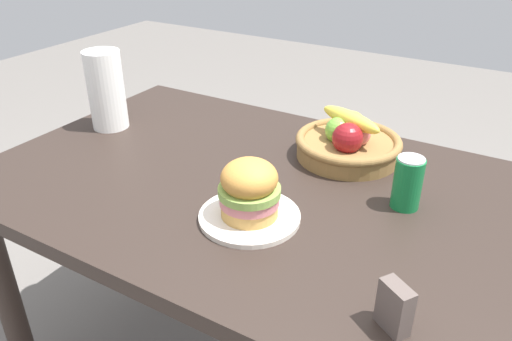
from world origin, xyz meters
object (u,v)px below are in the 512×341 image
(plate, at_px, (250,216))
(paper_towel_roll, at_px, (106,90))
(sandwich, at_px, (249,189))
(napkin_holder, at_px, (395,308))
(soda_can, at_px, (408,183))
(fruit_basket, at_px, (348,142))

(plate, height_order, paper_towel_roll, paper_towel_roll)
(sandwich, relative_size, napkin_holder, 1.53)
(soda_can, height_order, napkin_holder, soda_can)
(plate, distance_m, fruit_basket, 0.41)
(sandwich, bearing_deg, napkin_holder, -22.82)
(soda_can, distance_m, fruit_basket, 0.27)
(plate, bearing_deg, fruit_basket, 79.34)
(plate, relative_size, napkin_holder, 2.54)
(soda_can, bearing_deg, napkin_holder, -76.99)
(napkin_holder, bearing_deg, plate, -169.86)
(plate, relative_size, sandwich, 1.66)
(sandwich, relative_size, soda_can, 1.09)
(plate, distance_m, soda_can, 0.37)
(paper_towel_roll, bearing_deg, soda_can, 0.44)
(paper_towel_roll, xyz_separation_m, napkin_holder, (1.02, -0.38, -0.07))
(soda_can, relative_size, fruit_basket, 0.43)
(soda_can, relative_size, paper_towel_roll, 0.53)
(plate, relative_size, paper_towel_roll, 0.95)
(plate, xyz_separation_m, soda_can, (0.28, 0.23, 0.06))
(paper_towel_roll, bearing_deg, plate, -18.97)
(paper_towel_roll, distance_m, napkin_holder, 1.09)
(fruit_basket, relative_size, paper_towel_roll, 1.21)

